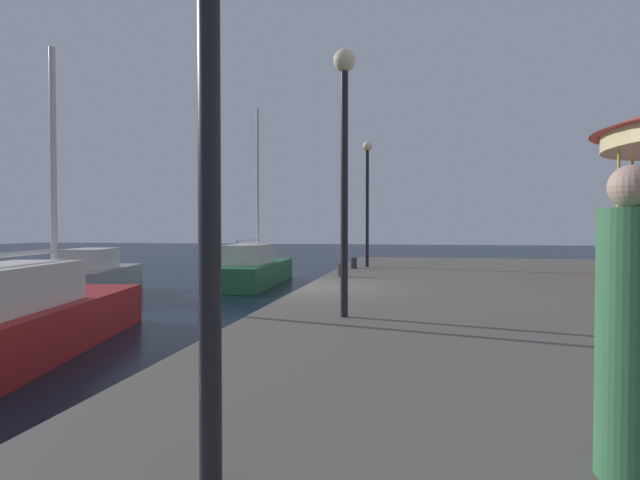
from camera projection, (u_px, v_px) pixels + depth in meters
The scene contains 9 objects.
ground_plane at pixel (303, 318), 11.80m from camera, with size 120.00×120.00×0.00m, color black.
sailboat_red at pixel (27, 319), 8.43m from camera, with size 3.14×6.14×5.76m.
sailboat_green at pixel (253, 269), 19.08m from camera, with size 2.24×6.32×7.22m.
motorboat_grey at pixel (95, 278), 15.80m from camera, with size 2.62×4.45×1.59m.
lamp_post_mid_promenade at pixel (344, 134), 7.59m from camera, with size 0.36×0.36×4.28m.
lamp_post_far_end at pixel (367, 182), 17.92m from camera, with size 0.36×0.36×4.73m.
bollard_north at pixel (342, 270), 14.21m from camera, with size 0.24×0.24×0.40m, color #2D2D33.
bollard_center at pixel (354, 263), 17.17m from camera, with size 0.24×0.24×0.40m, color #2D2D33.
person_far_corner at pixel (629, 332), 2.67m from camera, with size 0.34×0.34×1.76m.
Camera 1 is at (2.63, -11.47, 2.20)m, focal length 26.74 mm.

